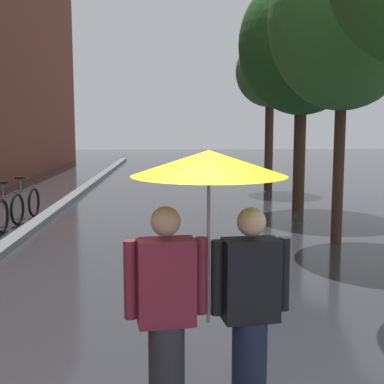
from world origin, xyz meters
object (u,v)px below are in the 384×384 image
street_tree_1 (344,21)px  couple_under_umbrella (209,248)px  street_tree_3 (270,73)px  parked_bicycle_7 (13,201)px  street_tree_2 (302,45)px

street_tree_1 → couple_under_umbrella: size_ratio=2.74×
street_tree_1 → couple_under_umbrella: 7.02m
street_tree_3 → parked_bicycle_7: street_tree_3 is taller
street_tree_1 → street_tree_3: bearing=89.7°
street_tree_2 → couple_under_umbrella: (-2.88, -9.48, -2.74)m
street_tree_1 → parked_bicycle_7: street_tree_1 is taller
street_tree_3 → parked_bicycle_7: (-6.88, -4.57, -3.40)m
street_tree_2 → couple_under_umbrella: street_tree_2 is taller
street_tree_2 → couple_under_umbrella: bearing=-106.9°
street_tree_3 → parked_bicycle_7: 8.93m
parked_bicycle_7 → street_tree_2: bearing=5.7°
street_tree_1 → street_tree_3: (0.04, 7.46, -0.22)m
parked_bicycle_7 → street_tree_1: bearing=-22.9°
street_tree_1 → street_tree_2: (0.12, 3.59, 0.09)m
street_tree_1 → street_tree_2: bearing=88.0°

